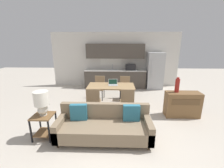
{
  "coord_description": "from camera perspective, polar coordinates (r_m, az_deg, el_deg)",
  "views": [
    {
      "loc": [
        0.09,
        -3.06,
        2.24
      ],
      "look_at": [
        -0.06,
        1.5,
        0.95
      ],
      "focal_mm": 24.0,
      "sensor_mm": 36.0,
      "label": 1
    }
  ],
  "objects": [
    {
      "name": "dining_chair_far_left",
      "position": [
        6.04,
        -4.86,
        -0.94
      ],
      "size": [
        0.47,
        0.47,
        0.91
      ],
      "rotation": [
        0.0,
        0.0,
        -0.13
      ],
      "color": "#997A56",
      "rests_on": "ground_plane"
    },
    {
      "name": "dining_chair_near_right",
      "position": [
        4.59,
        5.75,
        -6.47
      ],
      "size": [
        0.42,
        0.42,
        0.91
      ],
      "rotation": [
        0.0,
        0.0,
        3.14
      ],
      "color": "#997A56",
      "rests_on": "ground_plane"
    },
    {
      "name": "kitchen_counter",
      "position": [
        7.52,
        1.29,
        5.1
      ],
      "size": [
        3.02,
        0.65,
        2.15
      ],
      "color": "#4C443D",
      "rests_on": "ground_plane"
    },
    {
      "name": "couch",
      "position": [
        3.7,
        -2.95,
        -15.48
      ],
      "size": [
        2.18,
        0.8,
        0.8
      ],
      "color": "#3D2D1E",
      "rests_on": "ground_plane"
    },
    {
      "name": "dining_table",
      "position": [
        5.22,
        -0.35,
        -1.27
      ],
      "size": [
        1.61,
        0.82,
        0.78
      ],
      "color": "tan",
      "rests_on": "ground_plane"
    },
    {
      "name": "credenza",
      "position": [
        5.12,
        25.19,
        -7.02
      ],
      "size": [
        1.02,
        0.41,
        0.77
      ],
      "color": "brown",
      "rests_on": "ground_plane"
    },
    {
      "name": "dining_chair_far_right",
      "position": [
        6.0,
        4.9,
        -1.05
      ],
      "size": [
        0.45,
        0.45,
        0.91
      ],
      "rotation": [
        0.0,
        0.0,
        -0.06
      ],
      "color": "#997A56",
      "rests_on": "ground_plane"
    },
    {
      "name": "table_lamp",
      "position": [
        3.8,
        -25.22,
        -6.02
      ],
      "size": [
        0.33,
        0.33,
        0.58
      ],
      "color": "silver",
      "rests_on": "side_table"
    },
    {
      "name": "refrigerator",
      "position": [
        7.63,
        15.91,
        4.92
      ],
      "size": [
        0.76,
        0.75,
        1.76
      ],
      "color": "#B7BABC",
      "rests_on": "ground_plane"
    },
    {
      "name": "laptop",
      "position": [
        5.25,
        0.37,
        0.16
      ],
      "size": [
        0.34,
        0.28,
        0.2
      ],
      "rotation": [
        0.0,
        0.0,
        0.08
      ],
      "color": "#B7BABC",
      "rests_on": "dining_table"
    },
    {
      "name": "dining_chair_near_left",
      "position": [
        4.64,
        -7.07,
        -6.29
      ],
      "size": [
        0.44,
        0.44,
        0.91
      ],
      "rotation": [
        0.0,
        0.0,
        3.19
      ],
      "color": "#997A56",
      "rests_on": "ground_plane"
    },
    {
      "name": "wall_back",
      "position": [
        7.74,
        1.21,
        9.22
      ],
      "size": [
        6.4,
        0.07,
        2.7
      ],
      "color": "silver",
      "rests_on": "ground_plane"
    },
    {
      "name": "ground_plane",
      "position": [
        3.79,
        0.14,
        -20.42
      ],
      "size": [
        20.0,
        20.0,
        0.0
      ],
      "primitive_type": "plane",
      "color": "beige"
    },
    {
      "name": "vase",
      "position": [
        4.89,
        23.59,
        -0.45
      ],
      "size": [
        0.13,
        0.13,
        0.46
      ],
      "color": "maroon",
      "rests_on": "credenza"
    },
    {
      "name": "side_table",
      "position": [
        4.01,
        -24.58,
        -13.22
      ],
      "size": [
        0.46,
        0.46,
        0.58
      ],
      "color": "brown",
      "rests_on": "ground_plane"
    }
  ]
}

